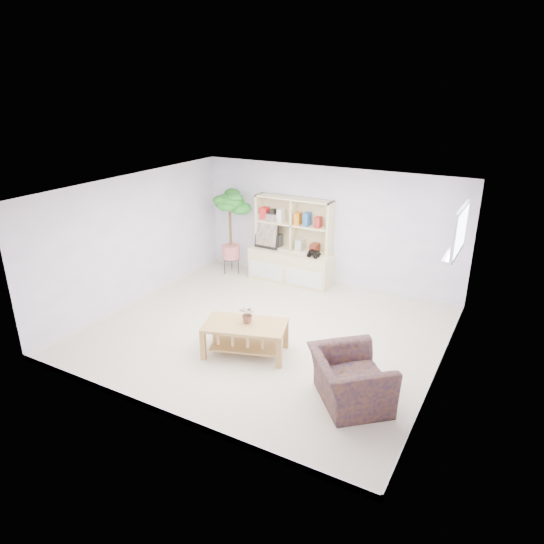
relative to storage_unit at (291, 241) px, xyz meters
The scene contains 14 objects.
floor 2.50m from the storage_unit, 73.31° to the right, with size 5.50×5.00×0.01m, color beige.
ceiling 2.79m from the storage_unit, 73.31° to the right, with size 5.50×5.00×0.01m, color white.
walls 2.36m from the storage_unit, 73.31° to the right, with size 5.51×5.01×2.40m.
baseboard 2.48m from the storage_unit, 73.31° to the right, with size 5.50×5.00×0.10m, color white, non-canonical shape.
window 3.94m from the storage_unit, 25.74° to the right, with size 0.10×0.98×0.68m, color white, non-canonical shape.
window_sill 3.81m from the storage_unit, 26.14° to the right, with size 0.14×1.00×0.04m, color white.
storage_unit is the anchor object (origin of this frame).
poster 0.56m from the storage_unit, behind, with size 0.54×0.12×0.74m, color yellow, non-canonical shape.
toy_truck 0.59m from the storage_unit, 10.21° to the right, with size 0.28×0.19×0.15m, color black, non-canonical shape.
coffee_table 3.10m from the storage_unit, 76.21° to the right, with size 1.23×0.67×0.50m, color olive, non-canonical shape.
table_plant 2.99m from the storage_unit, 75.66° to the right, with size 0.25×0.21×0.27m, color #246F26.
floor_tree 1.37m from the storage_unit, behind, with size 0.67×0.67×1.82m, color #236926, non-canonical shape.
armchair 4.22m from the storage_unit, 52.64° to the right, with size 1.04×0.90×0.77m, color #0F1135.
sill_plant 3.78m from the storage_unit, 24.01° to the right, with size 0.13×0.10×0.23m, color #236926.
Camera 1 is at (3.56, -6.20, 3.88)m, focal length 32.00 mm.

